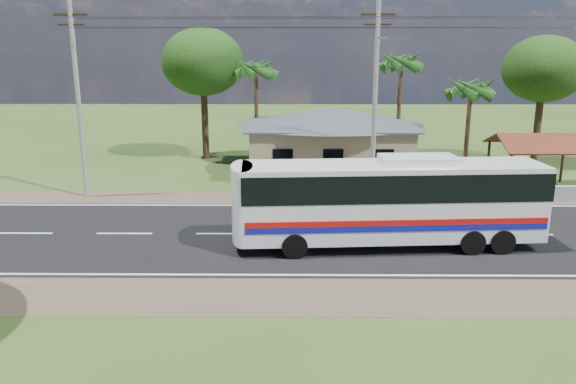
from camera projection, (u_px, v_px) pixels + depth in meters
name	position (u px, v px, depth m)	size (l,w,h in m)	color
ground	(324.00, 234.00, 25.18)	(120.00, 120.00, 0.00)	#2A4518
road	(324.00, 234.00, 25.18)	(120.00, 16.00, 0.03)	black
house	(329.00, 133.00, 37.10)	(12.40, 10.00, 5.00)	tan
waiting_shed	(540.00, 144.00, 32.62)	(5.20, 4.48, 3.35)	#3A2515
concrete_barrier	(540.00, 194.00, 30.39)	(7.00, 0.30, 0.90)	#9E9E99
utility_poles	(369.00, 93.00, 30.00)	(32.80, 2.22, 11.00)	#9E9E99
palm_near	(471.00, 89.00, 34.33)	(2.80, 2.80, 6.70)	#47301E
palm_mid	(401.00, 62.00, 38.36)	(2.80, 2.80, 8.20)	#47301E
palm_far	(256.00, 69.00, 39.05)	(2.80, 2.80, 7.70)	#47301E
tree_behind_house	(203.00, 62.00, 40.91)	(6.00, 6.00, 9.61)	#47301E
tree_behind_shed	(544.00, 69.00, 38.87)	(5.60, 5.60, 9.02)	#47301E
coach_bus	(392.00, 196.00, 23.17)	(12.56, 3.46, 3.85)	silver
motorcycle	(548.00, 185.00, 32.48)	(0.53, 1.52, 0.80)	black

